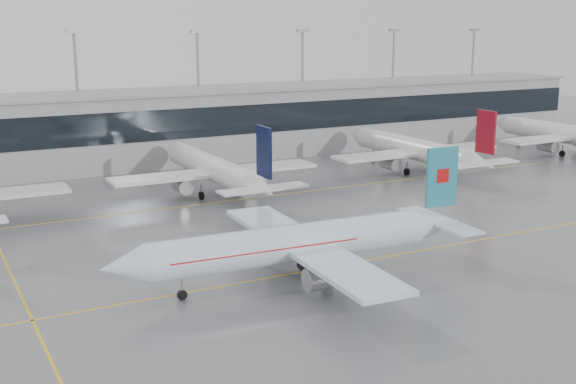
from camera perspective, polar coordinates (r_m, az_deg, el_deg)
ground at (r=73.06m, az=4.44°, el=-5.72°), size 320.00×320.00×0.00m
taxi_line_main at (r=73.05m, az=4.44°, el=-5.71°), size 120.00×0.25×0.01m
taxi_line_north at (r=98.64m, az=-4.91°, el=-0.73°), size 120.00×0.25×0.01m
taxi_line_cross at (r=77.27m, az=-21.27°, el=-5.54°), size 0.25×60.00×0.01m
terminal at (r=127.10m, az=-10.68°, el=4.97°), size 180.00×15.00×12.00m
terminal_glass at (r=119.77m, az=-9.61°, el=5.25°), size 180.00×0.20×5.00m
terminal_roof at (r=126.39m, az=-10.79°, el=7.75°), size 182.00×16.00×0.40m
light_masts at (r=132.02m, az=-11.60°, el=8.44°), size 156.40×1.00×22.60m
air_canada_jet at (r=67.35m, az=1.23°, el=-4.03°), size 36.81×29.56×11.60m
parked_jet_c at (r=101.16m, az=-5.77°, el=1.76°), size 29.64×36.96×11.72m
parked_jet_d at (r=118.62m, az=10.08°, el=3.30°), size 29.64×36.96×11.72m
parked_jet_e at (r=142.68m, az=21.28°, el=4.25°), size 29.64×36.96×11.72m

